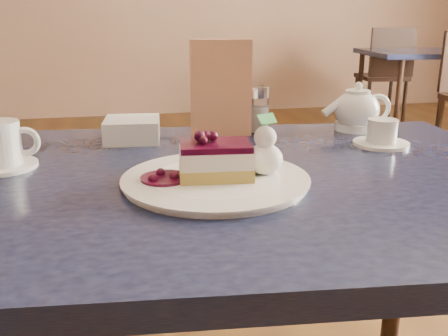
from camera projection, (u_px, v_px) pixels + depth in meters
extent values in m
cube|color=#1D2540|center=(213.00, 185.00, 0.94)|extent=(1.34, 0.97, 0.04)
cylinder|color=black|center=(397.00, 266.00, 1.45)|extent=(0.05, 0.05, 0.74)
cylinder|color=white|center=(216.00, 180.00, 0.88)|extent=(0.32, 0.32, 0.01)
cube|color=tan|center=(216.00, 171.00, 0.87)|extent=(0.13, 0.10, 0.02)
cube|color=white|center=(215.00, 157.00, 0.87)|extent=(0.13, 0.10, 0.03)
cube|color=black|center=(215.00, 145.00, 0.86)|extent=(0.13, 0.10, 0.01)
ellipsoid|color=white|center=(265.00, 159.00, 0.89)|extent=(0.06, 0.06, 0.06)
cylinder|color=black|center=(165.00, 178.00, 0.86)|extent=(0.08, 0.08, 0.01)
cylinder|color=white|center=(2.00, 166.00, 0.97)|extent=(0.14, 0.14, 0.01)
torus|color=white|center=(25.00, 142.00, 0.97)|extent=(0.06, 0.01, 0.06)
cylinder|color=white|center=(381.00, 144.00, 1.14)|extent=(0.13, 0.13, 0.01)
cylinder|color=white|center=(382.00, 131.00, 1.13)|extent=(0.07, 0.07, 0.05)
ellipsoid|color=white|center=(356.00, 111.00, 1.28)|extent=(0.12, 0.12, 0.10)
cylinder|color=white|center=(358.00, 90.00, 1.26)|extent=(0.06, 0.06, 0.01)
cylinder|color=white|center=(328.00, 112.00, 1.26)|extent=(0.06, 0.02, 0.05)
cube|color=beige|center=(221.00, 89.00, 1.20)|extent=(0.15, 0.05, 0.23)
cylinder|color=white|center=(257.00, 115.00, 1.26)|extent=(0.06, 0.06, 0.09)
cylinder|color=silver|center=(258.00, 92.00, 1.24)|extent=(0.06, 0.06, 0.03)
cube|color=white|center=(132.00, 130.00, 1.17)|extent=(0.14, 0.14, 0.05)
cube|color=#1D2540|center=(427.00, 53.00, 4.31)|extent=(1.13, 0.96, 0.04)
cylinder|color=black|center=(397.00, 106.00, 4.02)|extent=(0.05, 0.05, 0.73)
cylinder|color=black|center=(359.00, 94.00, 4.64)|extent=(0.05, 0.05, 0.73)
cylinder|color=black|center=(442.00, 91.00, 4.82)|extent=(0.05, 0.05, 0.73)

